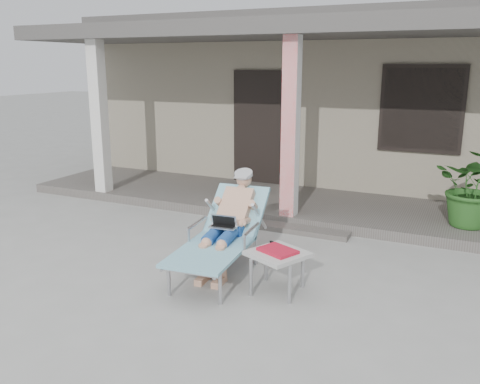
% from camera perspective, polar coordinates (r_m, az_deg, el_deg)
% --- Properties ---
extents(ground, '(60.00, 60.00, 0.00)m').
position_cam_1_polar(ground, '(5.91, -1.69, -9.42)').
color(ground, '#9E9E99').
rests_on(ground, ground).
extents(house, '(10.40, 5.40, 3.30)m').
position_cam_1_polar(house, '(11.61, 13.02, 10.42)').
color(house, '#9D947D').
rests_on(house, ground).
extents(porch_deck, '(10.00, 2.00, 0.15)m').
position_cam_1_polar(porch_deck, '(8.52, 7.39, -1.51)').
color(porch_deck, '#605B56').
rests_on(porch_deck, ground).
extents(porch_overhang, '(10.00, 2.30, 2.85)m').
position_cam_1_polar(porch_overhang, '(8.16, 7.90, 17.06)').
color(porch_overhang, silver).
rests_on(porch_overhang, porch_deck).
extents(porch_step, '(2.00, 0.30, 0.07)m').
position_cam_1_polar(porch_step, '(7.48, 4.68, -3.97)').
color(porch_step, '#605B56').
rests_on(porch_step, ground).
extents(lounger, '(0.82, 1.84, 1.17)m').
position_cam_1_polar(lounger, '(5.86, -1.70, -2.11)').
color(lounger, '#B7B7BC').
rests_on(lounger, ground).
extents(side_table, '(0.71, 0.71, 0.48)m').
position_cam_1_polar(side_table, '(5.40, 4.25, -7.15)').
color(side_table, '#B5B5B0').
rests_on(side_table, ground).
extents(potted_palm, '(1.06, 0.93, 1.12)m').
position_cam_1_polar(potted_palm, '(7.71, 24.88, 0.48)').
color(potted_palm, '#26591E').
rests_on(potted_palm, porch_deck).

